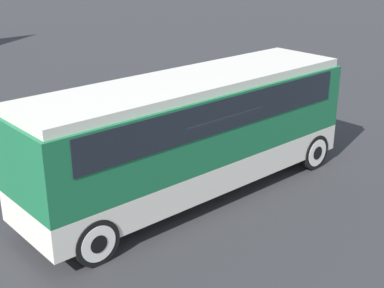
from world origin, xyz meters
TOP-DOWN VIEW (x-y plane):
  - ground_plane at (0.00, 0.00)m, footprint 120.00×120.00m
  - tour_bus at (0.10, 0.00)m, footprint 9.44×2.52m
  - parked_car_near at (-2.21, 5.31)m, footprint 4.78×1.81m
  - parked_car_mid at (3.19, 4.89)m, footprint 4.17×1.96m

SIDE VIEW (x-z plane):
  - ground_plane at x=0.00m, z-range 0.00..0.00m
  - parked_car_near at x=-2.21m, z-range 0.00..1.31m
  - parked_car_mid at x=3.19m, z-range -0.01..1.47m
  - tour_bus at x=0.10m, z-range 0.32..3.55m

